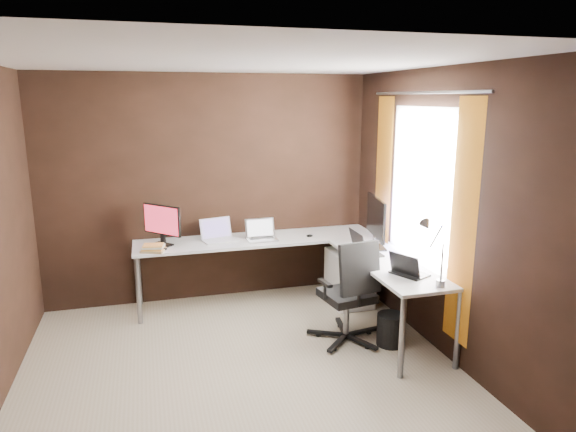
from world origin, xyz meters
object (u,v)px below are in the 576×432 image
object	(u,v)px
drawer_pedestal	(350,278)
laptop_white	(218,236)
book_stack	(153,248)
office_chair	(348,311)
laptop_black_small	(408,270)
monitor_right	(376,220)
laptop_black_big	(363,249)
laptop_silver	(261,235)
monitor_left	(162,223)
desk_lamp	(432,244)
wastebasket	(391,330)

from	to	relation	value
drawer_pedestal	laptop_white	distance (m)	1.52
book_stack	office_chair	distance (m)	2.03
laptop_black_small	book_stack	world-z (taller)	laptop_black_small
monitor_right	laptop_black_big	size ratio (longest dim) A/B	1.85
drawer_pedestal	laptop_black_small	world-z (taller)	laptop_black_small
drawer_pedestal	laptop_silver	distance (m)	1.09
monitor_left	monitor_right	size ratio (longest dim) A/B	0.67
laptop_black_big	drawer_pedestal	bearing A→B (deg)	-7.49
monitor_right	drawer_pedestal	bearing A→B (deg)	30.10
laptop_white	desk_lamp	size ratio (longest dim) A/B	0.71
drawer_pedestal	monitor_left	bearing A→B (deg)	169.70
wastebasket	drawer_pedestal	bearing A→B (deg)	89.68
laptop_silver	book_stack	xyz separation A→B (m)	(-1.14, -0.15, -0.01)
monitor_right	book_stack	size ratio (longest dim) A/B	2.38
monitor_left	wastebasket	distance (m)	2.53
drawer_pedestal	monitor_left	world-z (taller)	monitor_left
book_stack	laptop_silver	bearing A→B (deg)	7.63
monitor_left	office_chair	xyz separation A→B (m)	(1.61, -1.19, -0.68)
laptop_black_small	laptop_white	bearing A→B (deg)	17.01
wastebasket	book_stack	bearing A→B (deg)	150.56
monitor_left	laptop_white	size ratio (longest dim) A/B	1.08
laptop_black_big	wastebasket	size ratio (longest dim) A/B	1.17
wastebasket	office_chair	bearing A→B (deg)	152.41
monitor_left	laptop_black_small	world-z (taller)	monitor_left
drawer_pedestal	book_stack	bearing A→B (deg)	175.86
desk_lamp	office_chair	distance (m)	1.09
laptop_black_big	laptop_white	bearing A→B (deg)	56.79
drawer_pedestal	desk_lamp	size ratio (longest dim) A/B	1.08
laptop_silver	monitor_left	bearing A→B (deg)	175.68
desk_lamp	office_chair	bearing A→B (deg)	122.27
laptop_black_big	laptop_silver	bearing A→B (deg)	47.98
laptop_white	laptop_silver	bearing A→B (deg)	-25.00
laptop_white	drawer_pedestal	bearing A→B (deg)	-29.56
laptop_silver	laptop_black_big	world-z (taller)	laptop_black_big
desk_lamp	wastebasket	distance (m)	1.03
monitor_right	laptop_black_big	bearing A→B (deg)	135.90
laptop_black_big	desk_lamp	size ratio (longest dim) A/B	0.62
laptop_white	laptop_silver	distance (m)	0.47
monitor_left	monitor_right	distance (m)	2.21
laptop_white	laptop_black_small	distance (m)	2.13
drawer_pedestal	monitor_right	xyz separation A→B (m)	(0.12, -0.35, 0.73)
desk_lamp	wastebasket	bearing A→B (deg)	99.60
drawer_pedestal	laptop_black_small	distance (m)	1.28
office_chair	monitor_left	bearing A→B (deg)	134.77
laptop_white	book_stack	bearing A→B (deg)	-173.85
drawer_pedestal	desk_lamp	xyz separation A→B (m)	(0.10, -1.44, 0.78)
desk_lamp	wastebasket	xyz separation A→B (m)	(-0.11, 0.42, -0.93)
monitor_right	monitor_left	bearing A→B (deg)	82.09
drawer_pedestal	laptop_black_small	xyz separation A→B (m)	(0.04, -1.18, 0.48)
laptop_silver	laptop_black_small	xyz separation A→B (m)	(0.97, -1.49, -0.00)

